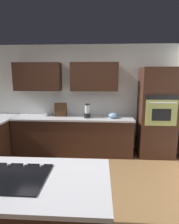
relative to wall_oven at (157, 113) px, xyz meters
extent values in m
plane|color=brown|center=(1.85, 1.72, -1.03)|extent=(14.00, 14.00, 0.00)
cube|color=silver|center=(1.85, -0.38, 0.27)|extent=(6.00, 0.10, 2.60)
cube|color=#381E14|center=(1.45, -0.16, 0.82)|extent=(1.10, 0.34, 0.66)
cube|color=#381E14|center=(2.80, -0.16, 0.82)|extent=(1.10, 0.34, 0.66)
cube|color=#381E14|center=(1.95, 0.00, -0.60)|extent=(2.80, 0.60, 0.86)
cube|color=#B2B2B7|center=(1.95, 0.00, -0.15)|extent=(2.84, 0.64, 0.04)
cube|color=#381E14|center=(2.18, 2.72, -0.60)|extent=(1.89, 0.86, 0.86)
cube|color=#B2B2B7|center=(2.18, 2.72, -0.15)|extent=(1.97, 0.94, 0.04)
cube|color=#381E14|center=(0.00, 0.00, 0.00)|extent=(0.80, 0.60, 2.05)
cube|color=#939E51|center=(0.00, 0.31, 0.06)|extent=(0.66, 0.03, 0.56)
cube|color=black|center=(0.00, 0.32, 0.02)|extent=(0.40, 0.01, 0.26)
cube|color=black|center=(0.00, 0.31, 0.39)|extent=(0.66, 0.02, 0.11)
cylinder|color=silver|center=(0.00, 0.35, 0.28)|extent=(0.56, 0.02, 0.02)
cube|color=black|center=(2.18, 2.72, -0.12)|extent=(0.76, 0.56, 0.01)
cylinder|color=#B2B2B7|center=(1.91, 2.49, -0.10)|extent=(0.04, 0.04, 0.02)
cylinder|color=#B2B2B7|center=(2.09, 2.49, -0.10)|extent=(0.04, 0.04, 0.02)
cylinder|color=#B2B2B7|center=(2.27, 2.49, -0.10)|extent=(0.04, 0.04, 0.02)
cylinder|color=black|center=(1.60, 0.04, -0.07)|extent=(0.15, 0.15, 0.11)
cylinder|color=silver|center=(1.60, 0.04, 0.08)|extent=(0.11, 0.11, 0.19)
cylinder|color=black|center=(1.60, 0.04, 0.19)|extent=(0.12, 0.12, 0.03)
ellipsoid|color=#668CB2|center=(1.00, 0.04, -0.07)|extent=(0.22, 0.22, 0.12)
cube|color=#472B19|center=(2.25, -0.08, 0.04)|extent=(0.29, 0.10, 0.33)
cube|color=#472B19|center=(2.25, -0.03, 0.04)|extent=(0.27, 0.02, 0.02)
camera|label=1|loc=(1.29, 4.33, 0.83)|focal=30.22mm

